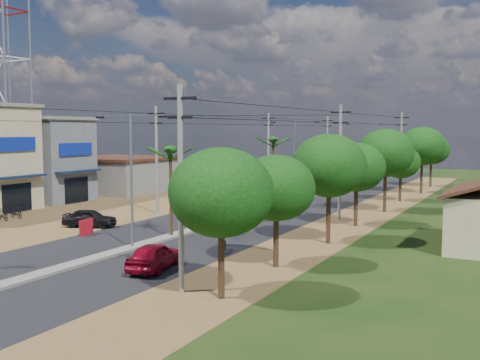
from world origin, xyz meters
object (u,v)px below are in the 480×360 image
(car_red_near, at_px, (154,257))
(moto_rider_east, at_px, (222,245))
(roadside_sign, at_px, (86,227))
(car_white_far, at_px, (240,194))
(car_silver_mid, at_px, (261,209))
(car_parked_dark, at_px, (90,218))

(car_red_near, distance_m, moto_rider_east, 5.14)
(roadside_sign, bearing_deg, moto_rider_east, -5.88)
(car_red_near, distance_m, car_white_far, 27.98)
(car_white_far, relative_size, roadside_sign, 3.32)
(car_white_far, xyz_separation_m, moto_rider_east, (10.20, -21.45, -0.17))
(car_red_near, xyz_separation_m, car_silver_mid, (-2.59, 17.71, 0.06))
(car_parked_dark, distance_m, moto_rider_east, 13.02)
(moto_rider_east, bearing_deg, car_silver_mid, -92.90)
(car_silver_mid, relative_size, roadside_sign, 3.41)
(car_red_near, height_order, car_silver_mid, car_silver_mid)
(car_parked_dark, bearing_deg, car_red_near, -145.06)
(car_white_far, distance_m, moto_rider_east, 23.75)
(car_red_near, xyz_separation_m, car_white_far, (-9.09, 26.47, -0.05))
(car_red_near, relative_size, moto_rider_east, 2.25)
(car_silver_mid, bearing_deg, moto_rider_east, 99.87)
(car_silver_mid, bearing_deg, roadside_sign, 54.00)
(car_white_far, distance_m, roadside_sign, 21.08)
(car_parked_dark, xyz_separation_m, roadside_sign, (2.00, -2.49, -0.11))
(moto_rider_east, xyz_separation_m, roadside_sign, (-10.70, 0.38, 0.08))
(car_red_near, relative_size, car_parked_dark, 1.05)
(car_parked_dark, distance_m, roadside_sign, 3.20)
(car_silver_mid, relative_size, car_parked_dark, 1.18)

